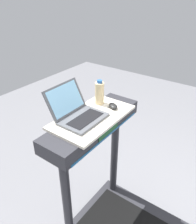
% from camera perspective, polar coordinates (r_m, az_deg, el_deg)
% --- Properties ---
extents(desk_board, '(0.65, 0.37, 0.02)m').
position_cam_1_polar(desk_board, '(1.70, -1.36, -1.26)').
color(desk_board, beige).
rests_on(desk_board, treadmill_base).
extents(laptop, '(0.33, 0.34, 0.23)m').
position_cam_1_polar(laptop, '(1.65, -5.13, -0.08)').
color(laptop, '#515459').
rests_on(laptop, desk_board).
extents(computer_mouse, '(0.11, 0.12, 0.03)m').
position_cam_1_polar(computer_mouse, '(1.80, 3.79, 1.52)').
color(computer_mouse, black).
rests_on(computer_mouse, desk_board).
extents(water_bottle, '(0.07, 0.07, 0.20)m').
position_cam_1_polar(water_bottle, '(1.83, 0.38, 4.80)').
color(water_bottle, beige).
rests_on(water_bottle, desk_board).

